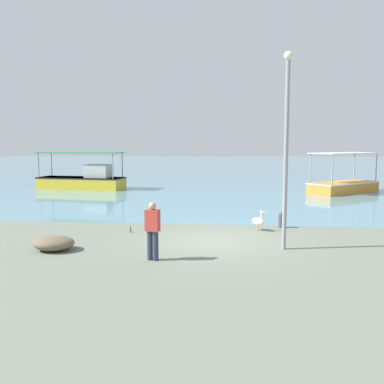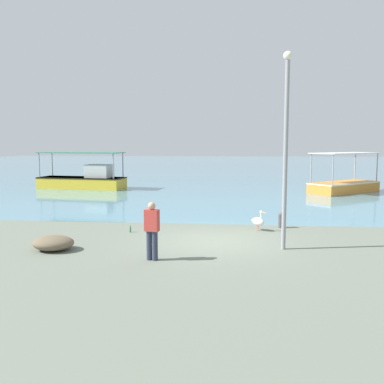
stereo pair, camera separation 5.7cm
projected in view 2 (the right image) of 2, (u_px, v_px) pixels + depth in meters
ground at (215, 241)px, 14.70m from camera, size 120.00×120.00×0.00m
harbor_water at (230, 166)px, 62.15m from camera, size 110.00×90.00×0.00m
fishing_boat_near_right at (344, 185)px, 28.95m from camera, size 5.36×4.99×2.70m
fishing_boat_outer at (84, 179)px, 31.31m from camera, size 6.56×2.86×2.67m
pelican at (258, 221)px, 16.40m from camera, size 0.64×0.65×0.80m
lamp_post at (286, 141)px, 13.21m from camera, size 0.28×0.28×6.13m
mooring_bollard at (281, 219)px, 16.98m from camera, size 0.23×0.23×0.64m
fisherman_standing at (152, 229)px, 12.22m from camera, size 0.44×0.30×1.69m
net_pile at (53, 243)px, 13.43m from camera, size 1.29×1.10×0.46m
glass_bottle at (130, 229)px, 16.14m from camera, size 0.07×0.07×0.27m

